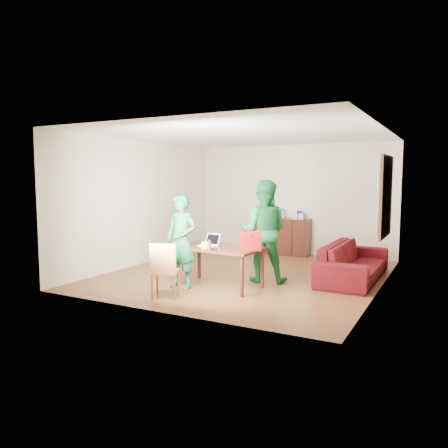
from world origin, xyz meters
The scene contains 10 objects.
room centered at (0.01, 0.13, 1.31)m, with size 5.20×5.70×2.90m.
table centered at (0.00, -1.10, 0.62)m, with size 1.57×0.97×0.70m.
chair centered at (-0.40, -2.11, 0.26)m, with size 0.52×0.51×0.89m.
person_near centered at (-0.54, -1.45, 0.81)m, with size 0.59×0.39×1.62m, color #125129.
person_far centered at (0.51, -0.33, 0.92)m, with size 0.90×0.70×1.85m, color #155E29.
laptop centered at (-0.20, -1.14, 0.75)m, with size 0.34×0.27×0.21m.
bananas centered at (-0.04, -1.50, 0.73)m, with size 0.15×0.09×0.06m, color yellow, non-canonical shape.
bottle centered at (0.04, -1.48, 0.79)m, with size 0.06×0.06×0.18m, color #5F2F15.
red_bag centered at (0.63, -1.15, 0.83)m, with size 0.34×0.20×0.25m, color maroon.
sofa centered at (1.95, 0.55, 0.34)m, with size 2.31×0.90×0.67m, color #380713.
Camera 1 is at (3.56, -7.62, 1.88)m, focal length 35.00 mm.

